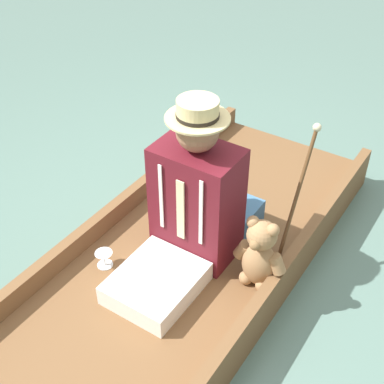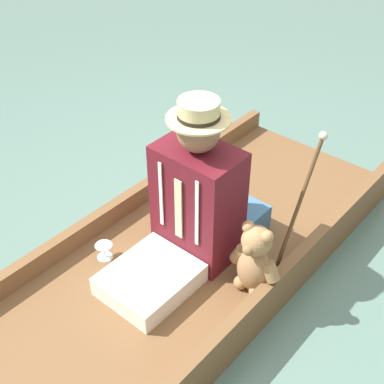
{
  "view_description": "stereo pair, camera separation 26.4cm",
  "coord_description": "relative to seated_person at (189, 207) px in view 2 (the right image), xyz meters",
  "views": [
    {
      "loc": [
        -1.16,
        1.8,
        2.18
      ],
      "look_at": [
        -0.02,
        0.05,
        0.57
      ],
      "focal_mm": 50.0,
      "sensor_mm": 36.0,
      "label": 1
    },
    {
      "loc": [
        -1.37,
        1.64,
        2.18
      ],
      "look_at": [
        -0.02,
        0.05,
        0.57
      ],
      "focal_mm": 50.0,
      "sensor_mm": 36.0,
      "label": 2
    }
  ],
  "objects": [
    {
      "name": "seat_cushion",
      "position": [
        -0.02,
        -0.34,
        -0.26
      ],
      "size": [
        0.37,
        0.26,
        0.16
      ],
      "color": "teal",
      "rests_on": "punt_boat"
    },
    {
      "name": "ground_plane",
      "position": [
        0.02,
        -0.07,
        -0.49
      ],
      "size": [
        16.0,
        16.0,
        0.0
      ],
      "primitive_type": "plane",
      "color": "slate"
    },
    {
      "name": "walking_cane",
      "position": [
        -0.42,
        -0.37,
        0.09
      ],
      "size": [
        0.04,
        0.33,
        0.72
      ],
      "color": "brown",
      "rests_on": "punt_boat"
    },
    {
      "name": "teddy_bear",
      "position": [
        -0.39,
        -0.03,
        -0.14
      ],
      "size": [
        0.29,
        0.17,
        0.41
      ],
      "color": "#9E754C",
      "rests_on": "punt_boat"
    },
    {
      "name": "wine_glass",
      "position": [
        0.33,
        0.31,
        -0.27
      ],
      "size": [
        0.09,
        0.09,
        0.09
      ],
      "color": "silver",
      "rests_on": "punt_boat"
    },
    {
      "name": "punt_boat",
      "position": [
        0.02,
        -0.07,
        -0.4
      ],
      "size": [
        1.08,
        2.6,
        0.27
      ],
      "color": "brown",
      "rests_on": "ground_plane"
    },
    {
      "name": "seated_person",
      "position": [
        0.0,
        0.0,
        0.0
      ],
      "size": [
        0.42,
        0.74,
        0.9
      ],
      "rotation": [
        0.0,
        0.0,
        0.03
      ],
      "color": "white",
      "rests_on": "punt_boat"
    }
  ]
}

